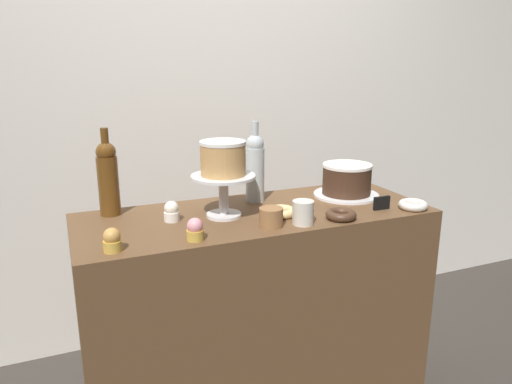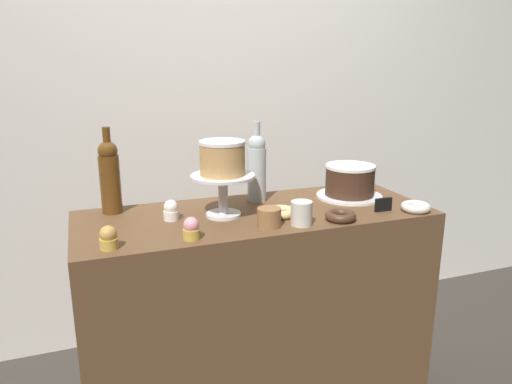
{
  "view_description": "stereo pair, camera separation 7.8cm",
  "coord_description": "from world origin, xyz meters",
  "px_view_note": "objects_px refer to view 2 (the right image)",
  "views": [
    {
      "loc": [
        -0.67,
        -1.62,
        1.48
      ],
      "look_at": [
        0.0,
        0.0,
        1.0
      ],
      "focal_mm": 33.96,
      "sensor_mm": 36.0,
      "label": 1
    },
    {
      "loc": [
        -0.6,
        -1.64,
        1.48
      ],
      "look_at": [
        0.0,
        0.0,
        1.0
      ],
      "focal_mm": 33.96,
      "sensor_mm": 36.0,
      "label": 2
    }
  ],
  "objects_px": {
    "cookie_stack": "(269,217)",
    "cupcake_strawberry": "(191,229)",
    "price_sign_chalkboard": "(383,205)",
    "cupcake_caramel": "(109,238)",
    "white_layer_cake": "(223,158)",
    "cake_stand_pedestal": "(223,188)",
    "wine_bottle_clear": "(257,166)",
    "donut_chocolate": "(341,216)",
    "wine_bottle_amber": "(110,176)",
    "cupcake_vanilla": "(171,211)",
    "coffee_cup_ceramic": "(301,213)",
    "donut_glazed": "(281,212)",
    "donut_sugar": "(416,207)",
    "chocolate_round_cake": "(350,180)"
  },
  "relations": [
    {
      "from": "cookie_stack",
      "to": "cupcake_strawberry",
      "type": "bearing_deg",
      "value": -174.21
    },
    {
      "from": "price_sign_chalkboard",
      "to": "cupcake_caramel",
      "type": "bearing_deg",
      "value": -178.02
    },
    {
      "from": "white_layer_cake",
      "to": "cupcake_caramel",
      "type": "bearing_deg",
      "value": -156.33
    },
    {
      "from": "cake_stand_pedestal",
      "to": "wine_bottle_clear",
      "type": "bearing_deg",
      "value": 38.94
    },
    {
      "from": "cake_stand_pedestal",
      "to": "donut_chocolate",
      "type": "relative_size",
      "value": 2.1
    },
    {
      "from": "wine_bottle_amber",
      "to": "price_sign_chalkboard",
      "type": "distance_m",
      "value": 1.04
    },
    {
      "from": "cupcake_strawberry",
      "to": "cupcake_vanilla",
      "type": "bearing_deg",
      "value": 96.78
    },
    {
      "from": "cake_stand_pedestal",
      "to": "wine_bottle_amber",
      "type": "xyz_separation_m",
      "value": [
        -0.38,
        0.19,
        0.04
      ]
    },
    {
      "from": "donut_chocolate",
      "to": "coffee_cup_ceramic",
      "type": "distance_m",
      "value": 0.16
    },
    {
      "from": "cake_stand_pedestal",
      "to": "cupcake_strawberry",
      "type": "distance_m",
      "value": 0.26
    },
    {
      "from": "cupcake_strawberry",
      "to": "cake_stand_pedestal",
      "type": "bearing_deg",
      "value": 49.11
    },
    {
      "from": "cake_stand_pedestal",
      "to": "donut_glazed",
      "type": "distance_m",
      "value": 0.23
    },
    {
      "from": "donut_sugar",
      "to": "cupcake_caramel",
      "type": "bearing_deg",
      "value": 179.7
    },
    {
      "from": "cupcake_strawberry",
      "to": "cookie_stack",
      "type": "bearing_deg",
      "value": 5.79
    },
    {
      "from": "cake_stand_pedestal",
      "to": "price_sign_chalkboard",
      "type": "height_order",
      "value": "cake_stand_pedestal"
    },
    {
      "from": "white_layer_cake",
      "to": "wine_bottle_clear",
      "type": "bearing_deg",
      "value": 38.94
    },
    {
      "from": "cake_stand_pedestal",
      "to": "price_sign_chalkboard",
      "type": "distance_m",
      "value": 0.61
    },
    {
      "from": "cupcake_strawberry",
      "to": "cookie_stack",
      "type": "xyz_separation_m",
      "value": [
        0.28,
        0.03,
        -0.0
      ]
    },
    {
      "from": "cupcake_caramel",
      "to": "cake_stand_pedestal",
      "type": "bearing_deg",
      "value": 23.67
    },
    {
      "from": "coffee_cup_ceramic",
      "to": "donut_glazed",
      "type": "bearing_deg",
      "value": 105.16
    },
    {
      "from": "wine_bottle_clear",
      "to": "wine_bottle_amber",
      "type": "bearing_deg",
      "value": 175.86
    },
    {
      "from": "chocolate_round_cake",
      "to": "cake_stand_pedestal",
      "type": "bearing_deg",
      "value": -173.18
    },
    {
      "from": "cake_stand_pedestal",
      "to": "cookie_stack",
      "type": "bearing_deg",
      "value": -54.22
    },
    {
      "from": "wine_bottle_amber",
      "to": "cupcake_vanilla",
      "type": "height_order",
      "value": "wine_bottle_amber"
    },
    {
      "from": "chocolate_round_cake",
      "to": "price_sign_chalkboard",
      "type": "distance_m",
      "value": 0.22
    },
    {
      "from": "donut_glazed",
      "to": "donut_sugar",
      "type": "distance_m",
      "value": 0.52
    },
    {
      "from": "wine_bottle_clear",
      "to": "cake_stand_pedestal",
      "type": "bearing_deg",
      "value": -141.06
    },
    {
      "from": "white_layer_cake",
      "to": "cupcake_vanilla",
      "type": "distance_m",
      "value": 0.27
    },
    {
      "from": "chocolate_round_cake",
      "to": "price_sign_chalkboard",
      "type": "height_order",
      "value": "chocolate_round_cake"
    },
    {
      "from": "wine_bottle_clear",
      "to": "donut_glazed",
      "type": "height_order",
      "value": "wine_bottle_clear"
    },
    {
      "from": "white_layer_cake",
      "to": "donut_sugar",
      "type": "distance_m",
      "value": 0.76
    },
    {
      "from": "wine_bottle_clear",
      "to": "cookie_stack",
      "type": "relative_size",
      "value": 3.87
    },
    {
      "from": "cupcake_vanilla",
      "to": "cupcake_caramel",
      "type": "height_order",
      "value": "same"
    },
    {
      "from": "white_layer_cake",
      "to": "coffee_cup_ceramic",
      "type": "relative_size",
      "value": 1.96
    },
    {
      "from": "cupcake_vanilla",
      "to": "chocolate_round_cake",
      "type": "bearing_deg",
      "value": 3.07
    },
    {
      "from": "cake_stand_pedestal",
      "to": "donut_sugar",
      "type": "height_order",
      "value": "cake_stand_pedestal"
    },
    {
      "from": "cookie_stack",
      "to": "cupcake_vanilla",
      "type": "bearing_deg",
      "value": 148.36
    },
    {
      "from": "cake_stand_pedestal",
      "to": "donut_chocolate",
      "type": "height_order",
      "value": "cake_stand_pedestal"
    },
    {
      "from": "cupcake_strawberry",
      "to": "price_sign_chalkboard",
      "type": "distance_m",
      "value": 0.75
    },
    {
      "from": "cupcake_vanilla",
      "to": "coffee_cup_ceramic",
      "type": "xyz_separation_m",
      "value": [
        0.42,
        -0.21,
        0.01
      ]
    },
    {
      "from": "cupcake_vanilla",
      "to": "cake_stand_pedestal",
      "type": "bearing_deg",
      "value": -8.23
    },
    {
      "from": "cupcake_caramel",
      "to": "donut_chocolate",
      "type": "height_order",
      "value": "cupcake_caramel"
    },
    {
      "from": "donut_glazed",
      "to": "cupcake_vanilla",
      "type": "bearing_deg",
      "value": 165.67
    },
    {
      "from": "wine_bottle_clear",
      "to": "price_sign_chalkboard",
      "type": "height_order",
      "value": "wine_bottle_clear"
    },
    {
      "from": "chocolate_round_cake",
      "to": "cupcake_caramel",
      "type": "height_order",
      "value": "chocolate_round_cake"
    },
    {
      "from": "cupcake_vanilla",
      "to": "donut_sugar",
      "type": "xyz_separation_m",
      "value": [
        0.9,
        -0.22,
        -0.02
      ]
    },
    {
      "from": "chocolate_round_cake",
      "to": "wine_bottle_clear",
      "type": "relative_size",
      "value": 0.64
    },
    {
      "from": "wine_bottle_clear",
      "to": "price_sign_chalkboard",
      "type": "xyz_separation_m",
      "value": [
        0.41,
        -0.3,
        -0.12
      ]
    },
    {
      "from": "wine_bottle_amber",
      "to": "cupcake_caramel",
      "type": "xyz_separation_m",
      "value": [
        -0.04,
        -0.37,
        -0.11
      ]
    },
    {
      "from": "wine_bottle_amber",
      "to": "cupcake_vanilla",
      "type": "relative_size",
      "value": 4.38
    }
  ]
}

